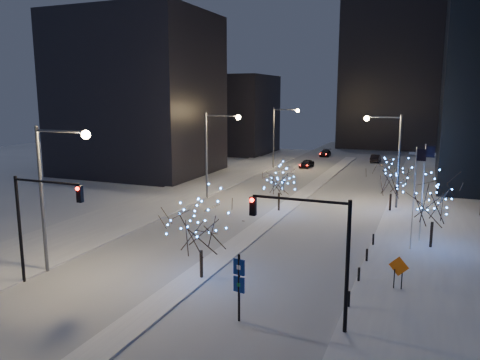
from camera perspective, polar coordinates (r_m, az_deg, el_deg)
The scene contains 25 objects.
ground at distance 28.11m, azimuth -10.17°, elevation -15.07°, with size 160.00×160.00×0.00m, color white.
road at distance 59.23m, azimuth 8.14°, elevation -1.46°, with size 20.00×130.00×0.02m, color #B6BAC6.
median at distance 54.48m, azimuth 6.86°, elevation -2.39°, with size 2.00×80.00×0.15m, color white.
east_sidewalk at distance 43.03m, azimuth 22.90°, elevation -6.58°, with size 10.00×90.00×0.15m, color white.
west_sidewalk at distance 51.24m, azimuth -11.54°, elevation -3.34°, with size 8.00×90.00×0.15m, color white.
filler_west_near at distance 74.25m, azimuth -12.38°, elevation 10.08°, with size 22.00×18.00×24.00m, color black.
filler_west_far at distance 99.73m, azimuth -1.47°, elevation 8.01°, with size 18.00×16.00×16.00m, color black.
horizon_block at distance 113.97m, azimuth 18.70°, elevation 14.31°, with size 24.00×14.00×42.00m, color black.
street_lamp_w_near at distance 33.07m, azimuth -21.87°, elevation 0.03°, with size 4.40×0.56×10.00m.
street_lamp_w_mid at distance 53.72m, azimuth -3.11°, elevation 4.44°, with size 4.40×0.56×10.00m.
street_lamp_w_far at distance 76.99m, azimuth 4.88°, elevation 6.18°, with size 4.40×0.56×10.00m.
street_lamp_east at distance 51.77m, azimuth 17.86°, elevation 3.68°, with size 3.90×0.56×10.00m.
traffic_signal_west at distance 31.68m, azimuth -23.51°, elevation -3.73°, with size 5.26×0.43×7.00m.
traffic_signal_east at distance 23.97m, azimuth 9.36°, elevation -7.34°, with size 5.26×0.43×7.00m.
flagpoles at distance 39.25m, azimuth 21.04°, elevation -0.92°, with size 1.35×2.60×8.00m.
bollards at distance 33.53m, azimuth 14.77°, elevation -9.87°, with size 0.16×12.16×0.90m.
car_near at distance 79.08m, azimuth 8.13°, elevation 1.99°, with size 1.62×4.03×1.37m, color black.
car_mid at distance 88.26m, azimuth 16.21°, elevation 2.55°, with size 1.49×4.28×1.41m, color black.
car_far at distance 94.51m, azimuth 10.37°, elevation 3.25°, with size 1.84×4.53×1.31m, color black.
holiday_tree_median_near at distance 30.41m, azimuth -4.82°, elevation -5.35°, with size 6.02×6.02×5.81m.
holiday_tree_median_far at distance 48.30m, azimuth 4.80°, elevation -0.03°, with size 3.68×3.68×4.81m.
holiday_tree_plaza_near at distance 39.30m, azimuth 22.57°, elevation -2.22°, with size 6.33×6.33×6.02m.
holiday_tree_plaza_far at distance 50.56m, azimuth 18.01°, elevation 0.21°, with size 5.85×5.85×5.40m.
wayfinding_sign at distance 25.27m, azimuth -0.12°, elevation -12.17°, with size 0.67×0.22×3.76m.
construction_sign at distance 30.87m, azimuth 18.77°, elevation -10.27°, with size 1.24×0.38×2.09m.
Camera 1 is at (13.84, -21.34, 11.96)m, focal length 35.00 mm.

